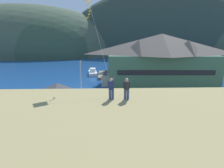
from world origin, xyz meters
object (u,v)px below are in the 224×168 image
person_kite_flyer (111,88)px  flying_kite (89,3)px  storage_shed_waterside (112,76)px  parked_car_mid_row_center (136,102)px  harbor_lodge (161,59)px  wharf_dock (104,75)px  moored_boat_wharfside (93,72)px  parked_car_lone_by_shed (186,101)px  parked_car_back_row_right (186,117)px  person_companion (127,88)px  moored_boat_outer_mooring (115,73)px  parked_car_mid_row_near (10,119)px  storage_shed_near_lot (58,98)px  parking_light_pole (81,78)px  parked_car_corner_spot (25,106)px  parked_car_back_row_left (96,103)px

person_kite_flyer → flying_kite: size_ratio=0.20×
storage_shed_waterside → parked_car_mid_row_center: size_ratio=1.31×
harbor_lodge → wharf_dock: (-13.70, 11.83, -6.20)m
moored_boat_wharfside → person_kite_flyer: (4.66, -42.76, 6.73)m
parked_car_lone_by_shed → parked_car_mid_row_center: size_ratio=1.00×
parked_car_back_row_right → person_companion: (-9.02, -8.18, 6.37)m
moored_boat_outer_mooring → parked_car_mid_row_near: moored_boat_outer_mooring is taller
parked_car_lone_by_shed → flying_kite: 22.09m
storage_shed_near_lot → parked_car_mid_row_center: storage_shed_near_lot is taller
storage_shed_waterside → moored_boat_wharfside: bearing=113.5°
storage_shed_waterside → flying_kite: size_ratio=0.60×
parked_car_lone_by_shed → person_kite_flyer: person_kite_flyer is taller
wharf_dock → person_companion: person_companion is taller
harbor_lodge → storage_shed_waterside: harbor_lodge is taller
storage_shed_near_lot → person_companion: size_ratio=3.34×
harbor_lodge → parking_light_pole: bearing=-148.7°
storage_shed_waterside → parking_light_pole: parking_light_pole is taller
parking_light_pole → person_kite_flyer: (4.92, -18.01, 3.17)m
parked_car_lone_by_shed → person_kite_flyer: (-13.06, -14.39, 6.38)m
parked_car_mid_row_center → parking_light_pole: parking_light_pole is taller
parked_car_corner_spot → person_companion: size_ratio=2.50×
moored_boat_outer_mooring → storage_shed_near_lot: bearing=-108.7°
storage_shed_waterside → person_kite_flyer: 30.35m
moored_boat_wharfside → storage_shed_waterside: bearing=-66.5°
parked_car_back_row_right → flying_kite: 18.55m
moored_boat_wharfside → parked_car_mid_row_near: moored_boat_wharfside is taller
parked_car_lone_by_shed → parking_light_pole: 18.63m
storage_shed_waterside → wharf_dock: (-2.05, 10.62, -1.78)m
moored_boat_outer_mooring → parked_car_mid_row_near: bearing=-114.5°
parked_car_corner_spot → parked_car_back_row_right: bearing=-11.8°
parked_car_mid_row_near → flying_kite: bearing=-11.2°
parked_car_mid_row_near → flying_kite: (10.84, -2.15, 13.70)m
parked_car_mid_row_center → wharf_dock: bearing=101.8°
parked_car_back_row_left → parked_car_corner_spot: same height
wharf_dock → parking_light_pole: parking_light_pole is taller
person_companion → flying_kite: flying_kite is taller
moored_boat_wharfside → person_companion: 43.76m
parked_car_mid_row_near → flying_kite: size_ratio=0.46×
storage_shed_waterside → parked_car_mid_row_center: (3.51, -15.96, -1.07)m
harbor_lodge → moored_boat_wharfside: harbor_lodge is taller
parked_car_back_row_right → parked_car_mid_row_center: size_ratio=0.99×
parked_car_back_row_left → parked_car_corner_spot: 11.16m
parked_car_corner_spot → moored_boat_wharfside: bearing=74.1°
harbor_lodge → parked_car_mid_row_near: size_ratio=6.10×
moored_boat_outer_mooring → flying_kite: bearing=-97.1°
harbor_lodge → parked_car_mid_row_center: harbor_lodge is taller
harbor_lodge → parking_light_pole: (-17.52, -10.64, -2.27)m
storage_shed_waterside → person_kite_flyer: size_ratio=3.04×
parked_car_back_row_right → parking_light_pole: 18.39m
harbor_lodge → wharf_dock: 19.13m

